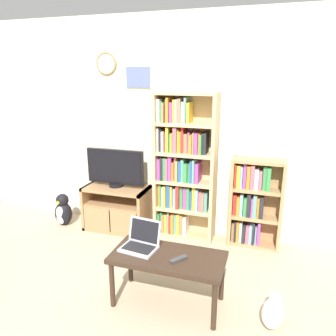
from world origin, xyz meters
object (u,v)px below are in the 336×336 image
(laptop, at_px, (141,241))
(cat, at_px, (273,312))
(television, at_px, (115,168))
(remote_near_laptop, at_px, (179,259))
(penguin_figurine, at_px, (63,211))
(bookshelf_tall, at_px, (182,168))
(tv_stand, at_px, (116,208))
(coffee_table, at_px, (168,261))
(bookshelf_short, at_px, (253,203))

(laptop, xyz_separation_m, cat, (1.14, -0.04, -0.41))
(television, bearing_deg, cat, -31.17)
(remote_near_laptop, height_order, cat, remote_near_laptop)
(penguin_figurine, bearing_deg, bookshelf_tall, 7.91)
(tv_stand, bearing_deg, coffee_table, -47.43)
(penguin_figurine, bearing_deg, television, 11.73)
(laptop, relative_size, cat, 0.71)
(television, relative_size, penguin_figurine, 1.74)
(tv_stand, bearing_deg, laptop, -54.00)
(television, height_order, remote_near_laptop, television)
(tv_stand, distance_m, remote_near_laptop, 1.69)
(bookshelf_short, relative_size, remote_near_laptop, 6.69)
(bookshelf_short, bearing_deg, penguin_figurine, -174.29)
(tv_stand, distance_m, penguin_figurine, 0.74)
(cat, bearing_deg, tv_stand, 157.90)
(bookshelf_tall, bearing_deg, remote_near_laptop, -75.58)
(television, height_order, penguin_figurine, television)
(bookshelf_short, height_order, cat, bookshelf_short)
(bookshelf_tall, height_order, cat, bookshelf_tall)
(remote_near_laptop, bearing_deg, television, -9.24)
(bookshelf_tall, height_order, laptop, bookshelf_tall)
(television, bearing_deg, penguin_figurine, -168.27)
(bookshelf_tall, distance_m, coffee_table, 1.36)
(bookshelf_tall, xyz_separation_m, coffee_table, (0.23, -1.26, -0.45))
(cat, relative_size, penguin_figurine, 1.09)
(bookshelf_short, distance_m, cat, 1.36)
(laptop, distance_m, cat, 1.21)
(tv_stand, distance_m, television, 0.52)
(tv_stand, xyz_separation_m, bookshelf_short, (1.67, 0.13, 0.23))
(television, relative_size, bookshelf_tall, 0.43)
(television, xyz_separation_m, laptop, (0.81, -1.14, -0.29))
(bookshelf_short, bearing_deg, laptop, -125.22)
(television, relative_size, remote_near_laptop, 4.83)
(bookshelf_short, xyz_separation_m, coffee_table, (-0.60, -1.28, -0.11))
(bookshelf_tall, xyz_separation_m, penguin_figurine, (-1.56, -0.22, -0.66))
(penguin_figurine, bearing_deg, cat, -21.13)
(tv_stand, bearing_deg, cat, -30.54)
(laptop, bearing_deg, bookshelf_tall, 95.56)
(remote_near_laptop, relative_size, penguin_figurine, 0.36)
(penguin_figurine, bearing_deg, coffee_table, -30.25)
(bookshelf_tall, relative_size, penguin_figurine, 4.07)
(cat, xyz_separation_m, penguin_figurine, (-2.67, 1.03, 0.08))
(remote_near_laptop, distance_m, penguin_figurine, 2.21)
(bookshelf_tall, bearing_deg, cat, -48.50)
(remote_near_laptop, bearing_deg, bookshelf_tall, -38.49)
(laptop, bearing_deg, remote_near_laptop, -7.91)
(coffee_table, bearing_deg, bookshelf_short, 64.79)
(coffee_table, height_order, cat, coffee_table)
(coffee_table, bearing_deg, laptop, 168.03)
(tv_stand, xyz_separation_m, remote_near_laptop, (1.17, -1.20, 0.19))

